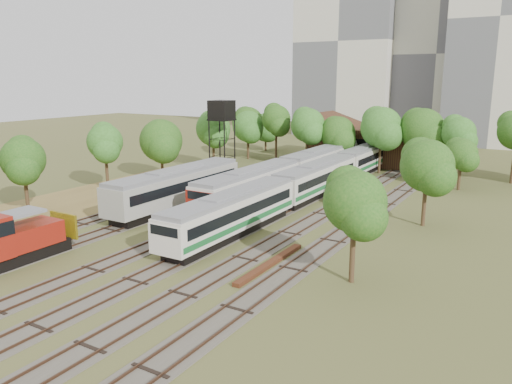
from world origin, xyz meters
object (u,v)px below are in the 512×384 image
Objects in this scene: railcar_red_set at (288,174)px; railcar_green_set at (316,179)px; water_tower at (222,112)px; shunter_locomotive at (6,240)px.

railcar_green_set is (4.00, -0.57, -0.10)m from railcar_red_set.
water_tower is at bearing 159.86° from railcar_red_set.
water_tower is at bearing 100.23° from shunter_locomotive.
railcar_red_set is at bearing 171.92° from railcar_green_set.
water_tower is (-16.61, 5.19, 6.62)m from railcar_green_set.
shunter_locomotive is (-6.00, -31.99, -0.13)m from railcar_red_set.
water_tower is at bearing 162.64° from railcar_green_set.
shunter_locomotive reaches higher than railcar_red_set.
railcar_red_set is 3.40× the size of water_tower.
shunter_locomotive is 0.80× the size of water_tower.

